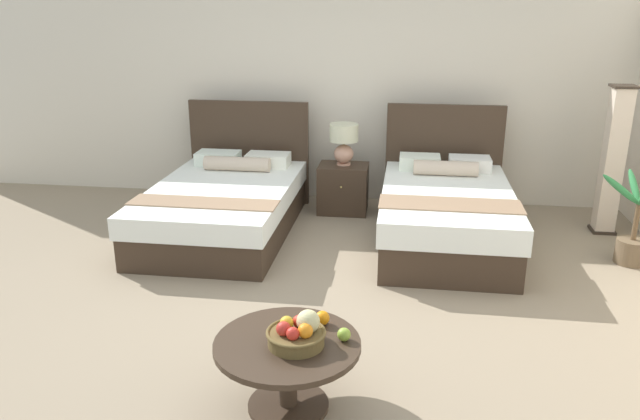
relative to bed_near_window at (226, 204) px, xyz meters
The scene contains 12 objects.
ground_plane 1.87m from the bed_near_window, 53.83° to the right, with size 9.91×9.30×0.02m, color gray.
wall_back 2.00m from the bed_near_window, 51.12° to the left, with size 9.91×0.12×2.53m, color beige.
bed_near_window is the anchor object (origin of this frame).
bed_near_corner 2.19m from the bed_near_window, ahead, with size 1.25×2.10×1.19m.
nightstand 1.36m from the bed_near_window, 34.68° to the left, with size 0.54×0.44×0.53m.
table_lamp 1.46m from the bed_near_window, 35.37° to the left, with size 0.31×0.31×0.45m.
coffee_table 3.01m from the bed_near_window, 67.16° to the right, with size 0.83×0.83×0.43m.
fruit_bowl 3.05m from the bed_near_window, 66.21° to the right, with size 0.33×0.33×0.20m.
loose_apple 3.09m from the bed_near_window, 61.39° to the right, with size 0.08×0.08×0.08m.
loose_orange 2.88m from the bed_near_window, 62.36° to the right, with size 0.09×0.09×0.09m.
floor_lamp_corner 3.86m from the bed_near_window, ahead, with size 0.23×0.23×1.48m.
potted_palm 3.82m from the bed_near_window, ahead, with size 0.69×0.62×0.83m.
Camera 1 is at (0.68, -4.26, 2.24)m, focal length 34.75 mm.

